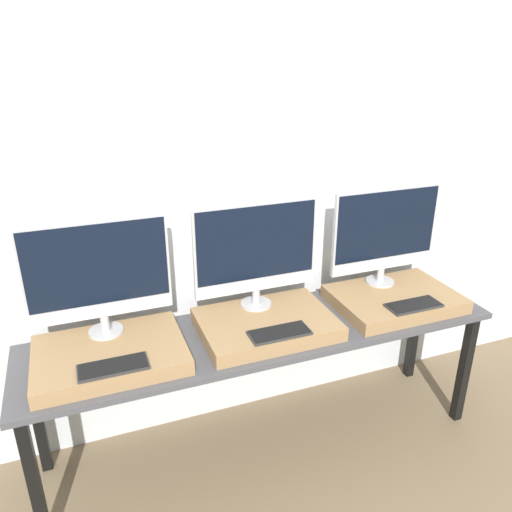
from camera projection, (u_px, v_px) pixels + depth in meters
name	position (u px, v px, depth m)	size (l,w,h in m)	color
ground_plane	(285.00, 479.00, 2.55)	(12.00, 12.00, 0.00)	#756047
wall_back	(241.00, 200.00, 2.60)	(8.00, 0.04, 2.60)	silver
workbench	(265.00, 340.00, 2.54)	(2.39, 0.58, 0.73)	#47474C
wooden_riser_left	(110.00, 355.00, 2.24)	(0.66, 0.47, 0.07)	#99754C
monitor_left	(98.00, 273.00, 2.23)	(0.64, 0.16, 0.55)	#B2B2B7
keyboard_left	(113.00, 367.00, 2.08)	(0.29, 0.13, 0.01)	#2D2D2D
wooden_riser_center	(266.00, 324.00, 2.49)	(0.66, 0.47, 0.07)	#99754C
monitor_center	(256.00, 251.00, 2.48)	(0.64, 0.16, 0.55)	#B2B2B7
keyboard_center	(279.00, 333.00, 2.33)	(0.29, 0.13, 0.01)	#2D2D2D
wooden_riser_right	(394.00, 299.00, 2.74)	(0.66, 0.47, 0.07)	#99754C
monitor_right	(385.00, 232.00, 2.73)	(0.64, 0.16, 0.55)	#B2B2B7
keyboard_right	(414.00, 305.00, 2.58)	(0.29, 0.13, 0.01)	#2D2D2D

